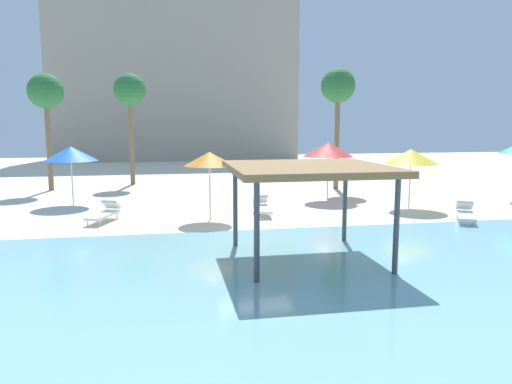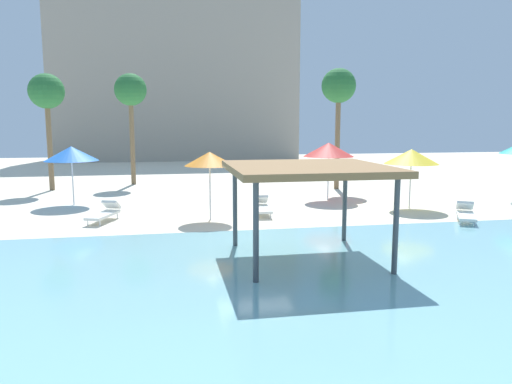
{
  "view_description": "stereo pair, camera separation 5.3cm",
  "coord_description": "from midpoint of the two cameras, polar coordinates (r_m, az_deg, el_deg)",
  "views": [
    {
      "loc": [
        -2.88,
        -14.85,
        3.78
      ],
      "look_at": [
        0.27,
        2.0,
        1.3
      ],
      "focal_mm": 34.15,
      "sensor_mm": 36.0,
      "label": 1
    },
    {
      "loc": [
        -2.83,
        -14.86,
        3.78
      ],
      "look_at": [
        0.27,
        2.0,
        1.3
      ],
      "focal_mm": 34.15,
      "sensor_mm": 36.0,
      "label": 2
    }
  ],
  "objects": [
    {
      "name": "ground_plane",
      "position": [
        15.59,
        0.45,
        -5.8
      ],
      "size": [
        80.0,
        80.0,
        0.0
      ],
      "primitive_type": "plane",
      "color": "beige"
    },
    {
      "name": "lagoon_water",
      "position": [
        10.7,
        5.89,
        -12.38
      ],
      "size": [
        44.0,
        13.5,
        0.04
      ],
      "primitive_type": "cube",
      "color": "#7AB7C1",
      "rests_on": "ground"
    },
    {
      "name": "shade_pavilion",
      "position": [
        13.21,
        6.19,
        2.43
      ],
      "size": [
        4.19,
        4.19,
        2.62
      ],
      "color": "#42474C",
      "rests_on": "ground"
    },
    {
      "name": "beach_umbrella_yellow_0",
      "position": [
        22.26,
        17.81,
        3.97
      ],
      "size": [
        2.34,
        2.34,
        2.6
      ],
      "color": "silver",
      "rests_on": "ground"
    },
    {
      "name": "beach_umbrella_orange_1",
      "position": [
        18.77,
        -5.37,
        3.88
      ],
      "size": [
        1.94,
        1.94,
        2.64
      ],
      "color": "silver",
      "rests_on": "ground"
    },
    {
      "name": "beach_umbrella_blue_2",
      "position": [
        23.6,
        -20.76,
        4.22
      ],
      "size": [
        2.39,
        2.39,
        2.68
      ],
      "color": "silver",
      "rests_on": "ground"
    },
    {
      "name": "beach_umbrella_red_4",
      "position": [
        23.72,
        8.57,
        4.93
      ],
      "size": [
        2.43,
        2.43,
        2.79
      ],
      "color": "silver",
      "rests_on": "ground"
    },
    {
      "name": "lounge_chair_0",
      "position": [
        19.51,
        -17.21,
        -2.32
      ],
      "size": [
        1.21,
        1.99,
        0.74
      ],
      "rotation": [
        0.0,
        0.0,
        -1.92
      ],
      "color": "white",
      "rests_on": "ground"
    },
    {
      "name": "lounge_chair_1",
      "position": [
        19.97,
        0.8,
        -1.71
      ],
      "size": [
        0.74,
        1.94,
        0.74
      ],
      "rotation": [
        0.0,
        0.0,
        -1.65
      ],
      "color": "white",
      "rests_on": "ground"
    },
    {
      "name": "lounge_chair_2",
      "position": [
        20.12,
        23.42,
        -2.32
      ],
      "size": [
        1.45,
        1.95,
        0.74
      ],
      "rotation": [
        0.0,
        0.0,
        -2.08
      ],
      "color": "white",
      "rests_on": "ground"
    },
    {
      "name": "palm_tree_0",
      "position": [
        30.39,
        -14.44,
        11.21
      ],
      "size": [
        1.9,
        1.9,
        6.62
      ],
      "color": "brown",
      "rests_on": "ground"
    },
    {
      "name": "palm_tree_1",
      "position": [
        27.83,
        9.71,
        11.82
      ],
      "size": [
        1.9,
        1.9,
        6.7
      ],
      "color": "brown",
      "rests_on": "ground"
    },
    {
      "name": "palm_tree_2",
      "position": [
        29.17,
        -23.27,
        10.49
      ],
      "size": [
        1.9,
        1.9,
        6.37
      ],
      "color": "brown",
      "rests_on": "ground"
    },
    {
      "name": "hotel_block_0",
      "position": [
        51.91,
        -9.24,
        13.16
      ],
      "size": [
        23.69,
        8.86,
        16.66
      ],
      "primitive_type": "cube",
      "color": "#9E9384",
      "rests_on": "ground"
    }
  ]
}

